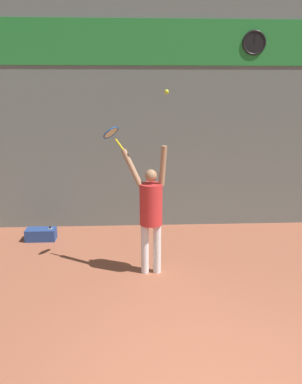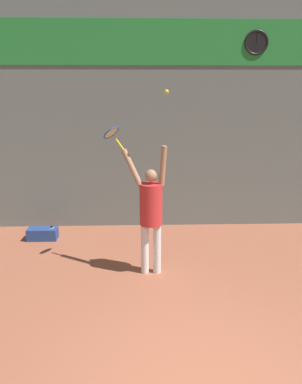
{
  "view_description": "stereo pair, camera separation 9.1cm",
  "coord_description": "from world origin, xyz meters",
  "views": [
    {
      "loc": [
        -0.76,
        -2.88,
        2.99
      ],
      "look_at": [
        -0.48,
        2.89,
        1.41
      ],
      "focal_mm": 35.0,
      "sensor_mm": 36.0,
      "label": 1
    },
    {
      "loc": [
        -0.67,
        -2.88,
        2.99
      ],
      "look_at": [
        -0.48,
        2.89,
        1.41
      ],
      "focal_mm": 35.0,
      "sensor_mm": 36.0,
      "label": 2
    }
  ],
  "objects": [
    {
      "name": "tennis_ball",
      "position": [
        -0.26,
        2.82,
        2.96
      ],
      "size": [
        0.07,
        0.07,
        0.07
      ],
      "color": "#CCDB2D"
    },
    {
      "name": "back_wall",
      "position": [
        0.0,
        5.23,
        2.5
      ],
      "size": [
        18.0,
        0.1,
        5.0
      ],
      "color": "slate",
      "rests_on": "ground_plane"
    },
    {
      "name": "sponsor_banner",
      "position": [
        0.0,
        5.17,
        3.92
      ],
      "size": [
        7.81,
        0.02,
        0.89
      ],
      "color": "#288C38"
    },
    {
      "name": "tennis_racket",
      "position": [
        -1.1,
        3.24,
        2.3
      ],
      "size": [
        0.4,
        0.37,
        0.38
      ],
      "color": "yellow"
    },
    {
      "name": "equipment_bag",
      "position": [
        -2.68,
        4.41,
        0.12
      ],
      "size": [
        0.6,
        0.3,
        0.24
      ],
      "color": "navy",
      "rests_on": "ground_plane"
    },
    {
      "name": "scoreboard_clock",
      "position": [
        1.73,
        5.15,
        3.92
      ],
      "size": [
        0.49,
        0.04,
        0.49
      ],
      "color": "black"
    },
    {
      "name": "tennis_player",
      "position": [
        -0.49,
        2.89,
        1.12
      ],
      "size": [
        0.76,
        0.46,
        2.16
      ],
      "color": "white",
      "rests_on": "ground_plane"
    },
    {
      "name": "water_bottle",
      "position": [
        -2.49,
        4.43,
        0.13
      ],
      "size": [
        0.09,
        0.09,
        0.29
      ],
      "color": "silver",
      "rests_on": "ground_plane"
    }
  ]
}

